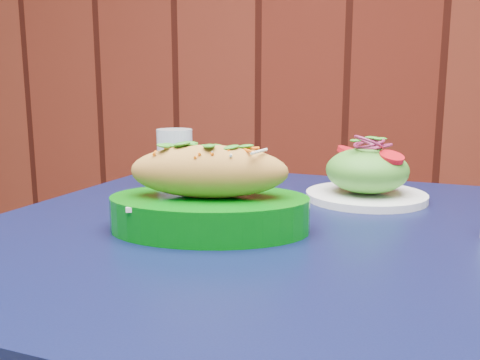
# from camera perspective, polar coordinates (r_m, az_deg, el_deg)

# --- Properties ---
(cafe_table) EXTENTS (0.91, 0.91, 0.75)m
(cafe_table) POSITION_cam_1_polar(r_m,az_deg,el_deg) (0.77, 3.68, -11.16)
(cafe_table) COLOR black
(cafe_table) RESTS_ON ground
(banh_mi_basket) EXTENTS (0.29, 0.21, 0.12)m
(banh_mi_basket) POSITION_cam_1_polar(r_m,az_deg,el_deg) (0.70, -3.30, -1.75)
(banh_mi_basket) COLOR #016A0A
(banh_mi_basket) RESTS_ON cafe_table
(salad_plate) EXTENTS (0.20, 0.20, 0.11)m
(salad_plate) POSITION_cam_1_polar(r_m,az_deg,el_deg) (0.91, 13.39, 0.44)
(salad_plate) COLOR white
(salad_plate) RESTS_ON cafe_table
(water_glass) EXTENTS (0.07, 0.07, 0.11)m
(water_glass) POSITION_cam_1_polar(r_m,az_deg,el_deg) (1.00, -6.95, 2.35)
(water_glass) COLOR silver
(water_glass) RESTS_ON cafe_table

